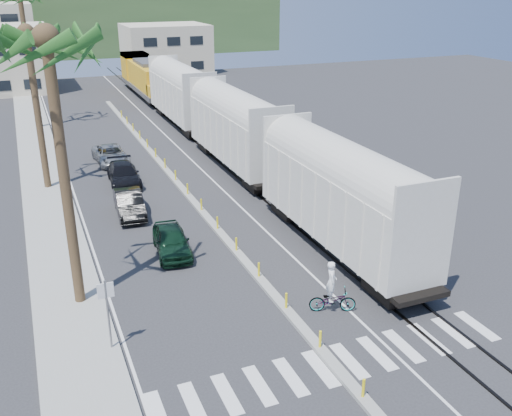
{
  "coord_description": "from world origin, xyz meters",
  "views": [
    {
      "loc": [
        -9.14,
        -16.8,
        13.08
      ],
      "look_at": [
        1.4,
        8.74,
        2.0
      ],
      "focal_mm": 40.0,
      "sensor_mm": 36.0,
      "label": 1
    }
  ],
  "objects_px": {
    "car_lead": "(172,241)",
    "cyclist": "(332,296)",
    "street_sign": "(107,305)",
    "car_second": "(129,204)"
  },
  "relations": [
    {
      "from": "cyclist",
      "to": "car_second",
      "type": "bearing_deg",
      "value": 44.94
    },
    {
      "from": "cyclist",
      "to": "car_lead",
      "type": "bearing_deg",
      "value": 53.43
    },
    {
      "from": "car_lead",
      "to": "cyclist",
      "type": "bearing_deg",
      "value": -53.11
    },
    {
      "from": "car_second",
      "to": "cyclist",
      "type": "bearing_deg",
      "value": -63.61
    },
    {
      "from": "cyclist",
      "to": "street_sign",
      "type": "bearing_deg",
      "value": 107.45
    },
    {
      "from": "street_sign",
      "to": "car_second",
      "type": "height_order",
      "value": "street_sign"
    },
    {
      "from": "car_second",
      "to": "cyclist",
      "type": "distance_m",
      "value": 15.16
    },
    {
      "from": "car_second",
      "to": "street_sign",
      "type": "bearing_deg",
      "value": -100.02
    },
    {
      "from": "car_lead",
      "to": "street_sign",
      "type": "bearing_deg",
      "value": -114.68
    },
    {
      "from": "street_sign",
      "to": "cyclist",
      "type": "bearing_deg",
      "value": -4.76
    }
  ]
}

